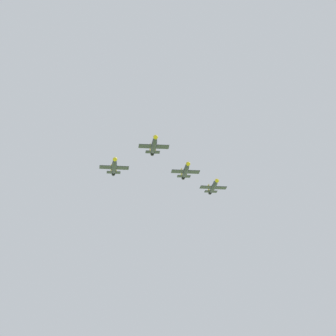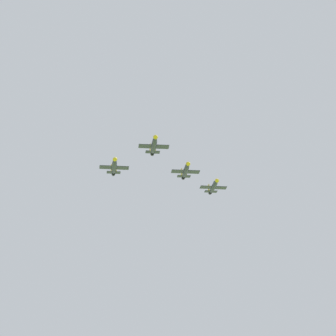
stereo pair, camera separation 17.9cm
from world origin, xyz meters
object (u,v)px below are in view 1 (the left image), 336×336
Objects in this scene: jet_lead at (154,145)px; jet_right_wingman at (114,166)px; jet_left_wingman at (186,171)px; jet_left_outer at (214,186)px.

jet_lead is 16.79m from jet_right_wingman.
jet_left_wingman is (-15.01, -7.25, -2.55)m from jet_lead.
jet_left_outer is (-30.01, -14.51, -2.92)m from jet_lead.
jet_right_wingman is (4.74, -15.98, -2.07)m from jet_lead.
jet_right_wingman reaches higher than jet_left_outer.
jet_left_wingman is at bearing 140.39° from jet_lead.
jet_left_outer is (-34.75, 1.47, -0.85)m from jet_right_wingman.
jet_left_outer is at bearing 140.39° from jet_lead.
jet_right_wingman reaches higher than jet_left_wingman.
jet_lead is at bearing 39.86° from jet_right_wingman.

